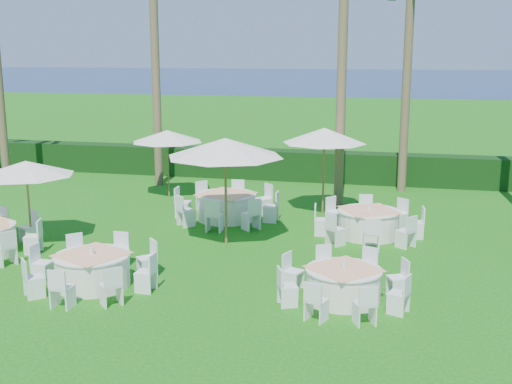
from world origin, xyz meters
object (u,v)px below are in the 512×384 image
at_px(banquet_table_e, 226,206).
at_px(umbrella_b, 225,148).
at_px(banquet_table_f, 368,222).
at_px(umbrella_a, 26,168).
at_px(umbrella_c, 167,136).
at_px(banquet_table_c, 343,284).
at_px(banquet_table_b, 93,269).
at_px(umbrella_d, 324,136).

height_order(banquet_table_e, umbrella_b, umbrella_b).
relative_size(banquet_table_f, umbrella_a, 1.21).
distance_m(umbrella_a, umbrella_c, 6.52).
bearing_deg(banquet_table_f, umbrella_a, -162.93).
distance_m(banquet_table_c, banquet_table_e, 7.28).
height_order(banquet_table_b, banquet_table_f, banquet_table_f).
bearing_deg(banquet_table_b, banquet_table_e, 77.92).
height_order(banquet_table_b, umbrella_c, umbrella_c).
distance_m(banquet_table_b, umbrella_a, 4.48).
bearing_deg(banquet_table_e, umbrella_d, 25.42).
height_order(banquet_table_e, umbrella_d, umbrella_d).
bearing_deg(banquet_table_c, umbrella_b, 136.00).
bearing_deg(umbrella_d, umbrella_b, -119.21).
xyz_separation_m(banquet_table_b, banquet_table_c, (5.58, 0.40, -0.02)).
bearing_deg(umbrella_c, banquet_table_c, -50.20).
relative_size(banquet_table_e, umbrella_d, 1.17).
bearing_deg(banquet_table_c, umbrella_c, 129.80).
xyz_separation_m(banquet_table_f, umbrella_d, (-1.59, 2.29, 2.15)).
relative_size(umbrella_c, umbrella_d, 0.91).
distance_m(banquet_table_e, umbrella_d, 3.82).
distance_m(banquet_table_e, umbrella_a, 6.09).
height_order(banquet_table_f, umbrella_b, umbrella_b).
bearing_deg(umbrella_d, banquet_table_f, -55.14).
relative_size(banquet_table_b, umbrella_c, 1.16).
relative_size(banquet_table_e, umbrella_a, 1.28).
bearing_deg(umbrella_c, umbrella_a, -104.70).
bearing_deg(banquet_table_f, banquet_table_c, -92.70).
bearing_deg(umbrella_d, banquet_table_e, -154.58).
bearing_deg(banquet_table_e, banquet_table_c, -54.53).
distance_m(banquet_table_f, umbrella_a, 9.57).
distance_m(banquet_table_c, umbrella_a, 9.22).
xyz_separation_m(banquet_table_e, umbrella_a, (-4.55, -3.69, 1.67)).
bearing_deg(banquet_table_b, umbrella_d, 61.23).
bearing_deg(umbrella_b, banquet_table_c, -44.00).
height_order(banquet_table_c, umbrella_d, umbrella_d).
bearing_deg(umbrella_a, banquet_table_b, -39.50).
distance_m(banquet_table_f, umbrella_d, 3.52).
bearing_deg(umbrella_d, banquet_table_c, -79.46).
distance_m(banquet_table_b, umbrella_d, 9.03).
distance_m(umbrella_c, umbrella_d, 5.91).
bearing_deg(umbrella_c, umbrella_b, -55.05).
xyz_separation_m(banquet_table_c, umbrella_a, (-8.77, 2.24, 1.72)).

